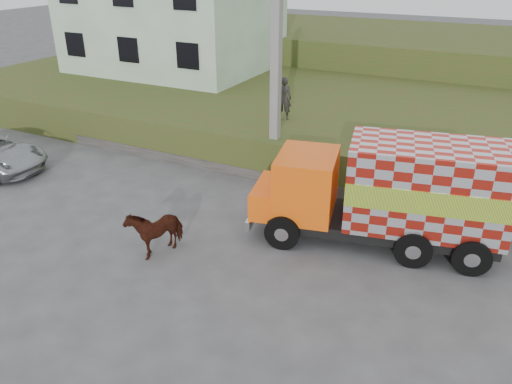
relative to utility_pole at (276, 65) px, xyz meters
The scene contains 9 objects.
ground 6.23m from the utility_pole, 77.74° to the right, with size 120.00×120.00×0.00m, color #474749.
embankment 6.42m from the utility_pole, 79.51° to the left, with size 40.00×12.00×1.50m, color #34521B.
embankment_far 17.62m from the utility_pole, 86.71° to the left, with size 40.00×12.00×3.00m, color #34521B.
retaining_strip 4.02m from the utility_pole, 158.20° to the right, with size 16.00×0.50×0.40m, color #595651.
building 13.07m from the utility_pole, 139.97° to the left, with size 10.00×8.00×6.00m, color silver.
utility_pole is the anchor object (origin of this frame).
cargo_truck 5.99m from the utility_pole, 30.16° to the right, with size 7.06×3.50×3.02m.
cow 6.92m from the utility_pole, 97.62° to the right, with size 0.72×1.57×1.33m, color black.
pedestrian 2.86m from the utility_pole, 106.49° to the left, with size 0.61×0.40×1.68m, color #2F2C29.
Camera 1 is at (5.93, -10.64, 7.45)m, focal length 35.00 mm.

